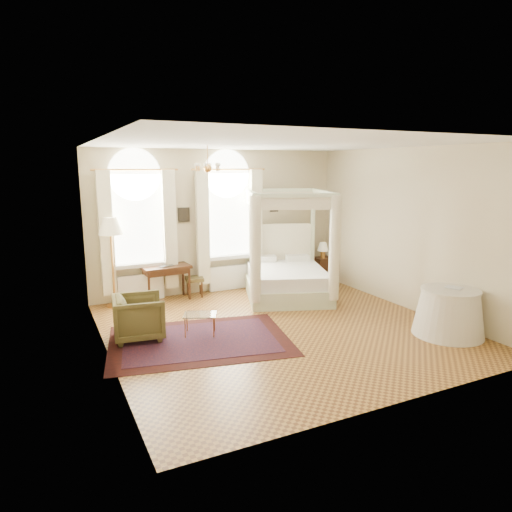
{
  "coord_description": "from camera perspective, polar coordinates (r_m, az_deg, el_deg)",
  "views": [
    {
      "loc": [
        -3.85,
        -6.95,
        2.92
      ],
      "look_at": [
        -0.29,
        0.4,
        1.31
      ],
      "focal_mm": 32.0,
      "sensor_mm": 36.0,
      "label": 1
    }
  ],
  "objects": [
    {
      "name": "ground",
      "position": [
        8.46,
        2.98,
        -9.04
      ],
      "size": [
        6.0,
        6.0,
        0.0
      ],
      "primitive_type": "plane",
      "color": "#A16F2E",
      "rests_on": "ground"
    },
    {
      "name": "room_walls",
      "position": [
        8.0,
        3.12,
        4.39
      ],
      "size": [
        6.0,
        6.0,
        6.0
      ],
      "color": "beige",
      "rests_on": "ground"
    },
    {
      "name": "window_left",
      "position": [
        10.12,
        -14.48,
        2.66
      ],
      "size": [
        1.62,
        0.27,
        3.29
      ],
      "color": "white",
      "rests_on": "room_walls"
    },
    {
      "name": "window_right",
      "position": [
        10.72,
        -3.41,
        3.46
      ],
      "size": [
        1.62,
        0.27,
        3.29
      ],
      "color": "white",
      "rests_on": "room_walls"
    },
    {
      "name": "chandelier",
      "position": [
        8.67,
        -6.06,
        11.01
      ],
      "size": [
        0.51,
        0.45,
        0.5
      ],
      "color": "#C08740",
      "rests_on": "room_walls"
    },
    {
      "name": "wall_pictures",
      "position": [
        10.72,
        -4.2,
        5.62
      ],
      "size": [
        2.54,
        0.03,
        0.39
      ],
      "color": "black",
      "rests_on": "room_walls"
    },
    {
      "name": "canopy_bed",
      "position": [
        10.33,
        3.84,
        -2.16
      ],
      "size": [
        2.42,
        2.67,
        2.4
      ],
      "color": "beige",
      "rests_on": "ground"
    },
    {
      "name": "nightstand",
      "position": [
        11.89,
        8.33,
        -1.65
      ],
      "size": [
        0.44,
        0.4,
        0.62
      ],
      "primitive_type": "cube",
      "rotation": [
        0.0,
        0.0,
        0.01
      ],
      "color": "#3C1E10",
      "rests_on": "ground"
    },
    {
      "name": "nightstand_lamp",
      "position": [
        11.71,
        8.37,
        1.02
      ],
      "size": [
        0.27,
        0.27,
        0.4
      ],
      "color": "#C08740",
      "rests_on": "nightstand"
    },
    {
      "name": "writing_desk",
      "position": [
        10.22,
        -11.15,
        -1.83
      ],
      "size": [
        1.06,
        0.59,
        0.77
      ],
      "color": "#3C1E10",
      "rests_on": "ground"
    },
    {
      "name": "laptop",
      "position": [
        10.13,
        -11.23,
        -1.22
      ],
      "size": [
        0.37,
        0.27,
        0.03
      ],
      "primitive_type": "imported",
      "rotation": [
        0.0,
        0.0,
        3.34
      ],
      "color": "black",
      "rests_on": "writing_desk"
    },
    {
      "name": "stool",
      "position": [
        10.46,
        -7.7,
        -3.04
      ],
      "size": [
        0.46,
        0.46,
        0.45
      ],
      "color": "#4F4522",
      "rests_on": "ground"
    },
    {
      "name": "armchair",
      "position": [
        8.12,
        -14.42,
        -7.42
      ],
      "size": [
        0.93,
        0.91,
        0.76
      ],
      "primitive_type": "imported",
      "rotation": [
        0.0,
        0.0,
        1.45
      ],
      "color": "#473F1E",
      "rests_on": "ground"
    },
    {
      "name": "coffee_table",
      "position": [
        8.09,
        -7.02,
        -7.47
      ],
      "size": [
        0.67,
        0.59,
        0.39
      ],
      "color": "white",
      "rests_on": "ground"
    },
    {
      "name": "floor_lamp",
      "position": [
        9.83,
        -17.72,
        3.03
      ],
      "size": [
        0.49,
        0.49,
        1.9
      ],
      "color": "#C08740",
      "rests_on": "ground"
    },
    {
      "name": "oriental_rug",
      "position": [
        7.95,
        -7.03,
        -10.42
      ],
      "size": [
        3.36,
        2.7,
        0.01
      ],
      "color": "#3A110E",
      "rests_on": "ground"
    },
    {
      "name": "side_table",
      "position": [
        8.73,
        22.98,
        -6.5
      ],
      "size": [
        1.21,
        1.21,
        0.83
      ],
      "color": "beige",
      "rests_on": "ground"
    },
    {
      "name": "book",
      "position": [
        8.59,
        23.3,
        -3.79
      ],
      "size": [
        0.29,
        0.33,
        0.03
      ],
      "primitive_type": "imported",
      "rotation": [
        0.0,
        0.0,
        0.37
      ],
      "color": "black",
      "rests_on": "side_table"
    }
  ]
}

